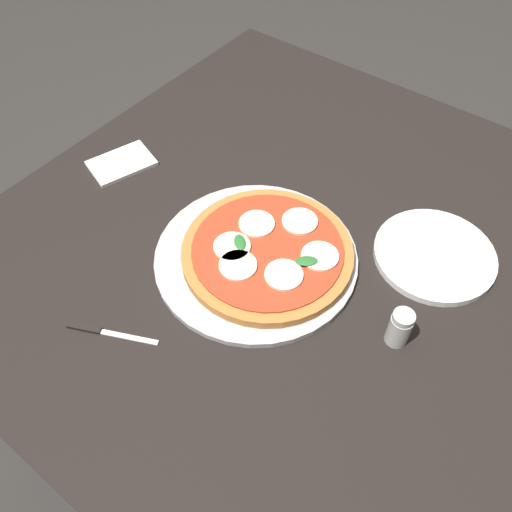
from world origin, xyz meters
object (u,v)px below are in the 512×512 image
dining_table (304,277)px  knife (100,331)px  serving_tray (256,257)px  plate_white (434,255)px  pepper_shaker (400,328)px  pizza (268,252)px  napkin (122,163)px

dining_table → knife: bearing=-24.8°
serving_tray → plate_white: bearing=127.9°
plate_white → pepper_shaker: size_ratio=3.07×
pizza → plate_white: 0.31m
serving_tray → pepper_shaker: 0.28m
plate_white → pepper_shaker: bearing=7.2°
plate_white → pepper_shaker: pepper_shaker is taller
pizza → pepper_shaker: size_ratio=4.31×
knife → serving_tray: bearing=158.0°
napkin → dining_table: bearing=96.6°
serving_tray → pizza: size_ratio=1.19×
serving_tray → napkin: bearing=-95.1°
pizza → knife: (0.29, -0.13, -0.02)m
serving_tray → plate_white: 0.33m
serving_tray → napkin: (-0.03, -0.39, -0.00)m
dining_table → pizza: pizza is taller
dining_table → serving_tray: 0.15m
dining_table → plate_white: 0.26m
dining_table → plate_white: plate_white is taller
pepper_shaker → knife: bearing=-54.5°
pepper_shaker → serving_tray: bearing=-89.2°
serving_tray → knife: size_ratio=2.50×
dining_table → pepper_shaker: 0.28m
knife → pepper_shaker: 0.49m
dining_table → pizza: (0.07, -0.04, 0.12)m
serving_tray → napkin: size_ratio=2.84×
pizza → plate_white: (-0.19, 0.24, -0.02)m
dining_table → serving_tray: (0.09, -0.06, 0.11)m
plate_white → pizza: bearing=-51.7°
plate_white → knife: plate_white is taller
plate_white → serving_tray: bearing=-52.1°
napkin → knife: size_ratio=0.88×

